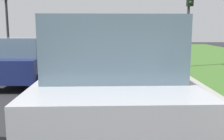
# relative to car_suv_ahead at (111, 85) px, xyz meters

# --- Properties ---
(ground_plane) EXTENTS (60.00, 60.00, 0.00)m
(ground_plane) POSITION_rel_car_suv_ahead_xyz_m (-0.88, 5.55, -1.17)
(ground_plane) COLOR #262628
(lane_line_center) EXTENTS (0.12, 32.00, 0.01)m
(lane_line_center) POSITION_rel_car_suv_ahead_xyz_m (-1.58, 5.55, -1.16)
(lane_line_center) COLOR silver
(lane_line_center) RESTS_ON ground
(lane_line_right_edge) EXTENTS (0.12, 32.00, 0.01)m
(lane_line_right_edge) POSITION_rel_car_suv_ahead_xyz_m (2.72, 5.55, -1.16)
(lane_line_right_edge) COLOR silver
(lane_line_right_edge) RESTS_ON ground
(curb_right) EXTENTS (0.24, 48.00, 0.12)m
(curb_right) POSITION_rel_car_suv_ahead_xyz_m (3.22, 5.55, -1.11)
(curb_right) COLOR #9E9B93
(curb_right) RESTS_ON ground
(car_suv_ahead) EXTENTS (2.10, 4.56, 2.28)m
(car_suv_ahead) POSITION_rel_car_suv_ahead_xyz_m (0.00, 0.00, 0.00)
(car_suv_ahead) COLOR #B7BABF
(car_suv_ahead) RESTS_ON ground
(car_hatchback_far) EXTENTS (1.76, 3.72, 1.78)m
(car_hatchback_far) POSITION_rel_car_suv_ahead_xyz_m (-3.28, 5.60, -0.28)
(car_hatchback_far) COLOR navy
(car_hatchback_far) RESTS_ON ground
(traffic_light_near_right) EXTENTS (0.32, 0.50, 4.27)m
(traffic_light_near_right) POSITION_rel_car_suv_ahead_xyz_m (4.05, 9.60, 1.79)
(traffic_light_near_right) COLOR #2D2D2D
(traffic_light_near_right) RESTS_ON ground
(traffic_light_overhead_left) EXTENTS (0.32, 0.50, 4.91)m
(traffic_light_overhead_left) POSITION_rel_car_suv_ahead_xyz_m (-5.98, 10.72, 2.11)
(traffic_light_overhead_left) COLOR #2D2D2D
(traffic_light_overhead_left) RESTS_ON ground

